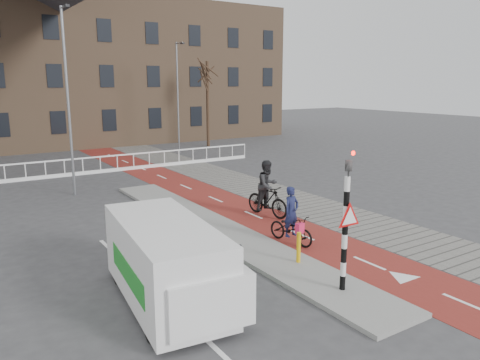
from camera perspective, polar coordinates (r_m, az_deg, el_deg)
ground at (r=14.04m, az=8.23°, el=-9.99°), size 120.00×120.00×0.00m
bike_lane at (r=22.81m, az=-5.50°, el=-1.31°), size 2.50×60.00×0.01m
sidewalk at (r=24.19m, az=0.39°, el=-0.49°), size 3.00×60.00×0.01m
curb_island at (r=16.70m, az=-2.69°, el=-6.05°), size 1.80×16.00×0.12m
traffic_signal at (r=11.62m, az=12.83°, el=-4.48°), size 0.80×0.80×3.68m
bollard at (r=13.60m, az=7.16°, el=-8.15°), size 0.12×0.12×0.89m
cyclist_near at (r=15.41m, az=6.26°, el=-5.39°), size 0.91×1.88×1.89m
cyclist_far at (r=18.32m, az=3.35°, el=-1.62°), size 1.08×2.17×2.22m
van at (r=11.38m, az=-9.10°, el=-9.73°), size 2.34×4.78×1.98m
railing at (r=27.44m, az=-24.65°, el=0.54°), size 28.00×0.10×0.99m
townhouse_row at (r=42.21m, az=-25.96°, el=14.32°), size 46.00×10.00×15.90m
tree_right at (r=38.14m, az=-3.94°, el=9.17°), size 0.26×0.26×6.77m
streetlight_near at (r=22.65m, az=-20.20°, el=8.67°), size 0.12×0.12×8.41m
streetlight_right at (r=35.27m, az=-7.59°, el=9.85°), size 0.12×0.12×7.97m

